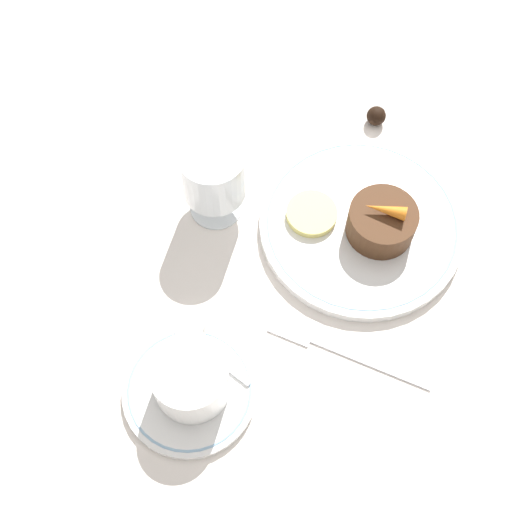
{
  "coord_description": "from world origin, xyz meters",
  "views": [
    {
      "loc": [
        -0.42,
        -0.0,
        0.77
      ],
      "look_at": [
        -0.07,
        0.06,
        0.04
      ],
      "focal_mm": 50.0,
      "sensor_mm": 36.0,
      "label": 1
    }
  ],
  "objects_px": {
    "dinner_plate": "(359,225)",
    "dessert_cake": "(380,222)",
    "fork": "(329,346)",
    "wine_glass": "(212,176)",
    "coffee_cup": "(189,378)"
  },
  "relations": [
    {
      "from": "dinner_plate",
      "to": "dessert_cake",
      "type": "bearing_deg",
      "value": -107.07
    },
    {
      "from": "dinner_plate",
      "to": "fork",
      "type": "xyz_separation_m",
      "value": [
        -0.16,
        0.02,
        -0.01
      ]
    },
    {
      "from": "wine_glass",
      "to": "coffee_cup",
      "type": "bearing_deg",
      "value": -174.42
    },
    {
      "from": "wine_glass",
      "to": "fork",
      "type": "bearing_deg",
      "value": -133.65
    },
    {
      "from": "fork",
      "to": "dinner_plate",
      "type": "bearing_deg",
      "value": -5.54
    },
    {
      "from": "coffee_cup",
      "to": "dinner_plate",
      "type": "bearing_deg",
      "value": -33.86
    },
    {
      "from": "dinner_plate",
      "to": "wine_glass",
      "type": "distance_m",
      "value": 0.19
    },
    {
      "from": "wine_glass",
      "to": "dinner_plate",
      "type": "bearing_deg",
      "value": -89.34
    },
    {
      "from": "dinner_plate",
      "to": "dessert_cake",
      "type": "distance_m",
      "value": 0.03
    },
    {
      "from": "wine_glass",
      "to": "dessert_cake",
      "type": "height_order",
      "value": "wine_glass"
    },
    {
      "from": "dessert_cake",
      "to": "dinner_plate",
      "type": "bearing_deg",
      "value": 72.93
    },
    {
      "from": "coffee_cup",
      "to": "fork",
      "type": "bearing_deg",
      "value": -62.01
    },
    {
      "from": "dinner_plate",
      "to": "fork",
      "type": "height_order",
      "value": "dinner_plate"
    },
    {
      "from": "coffee_cup",
      "to": "dessert_cake",
      "type": "distance_m",
      "value": 0.29
    },
    {
      "from": "coffee_cup",
      "to": "wine_glass",
      "type": "xyz_separation_m",
      "value": [
        0.23,
        0.02,
        0.03
      ]
    }
  ]
}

